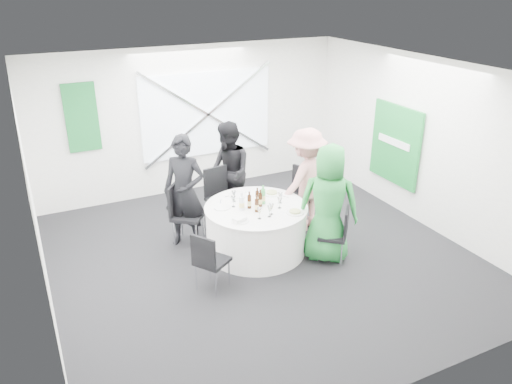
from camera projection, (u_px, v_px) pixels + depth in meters
name	position (u px, v px, depth m)	size (l,w,h in m)	color
floor	(262.00, 256.00, 7.63)	(6.00, 6.00, 0.00)	black
ceiling	(263.00, 71.00, 6.51)	(6.00, 6.00, 0.00)	white
wall_back	(192.00, 120.00, 9.54)	(6.00, 6.00, 0.00)	silver
wall_front	(408.00, 277.00, 4.60)	(6.00, 6.00, 0.00)	silver
wall_left	(35.00, 212.00, 5.86)	(6.00, 6.00, 0.00)	silver
wall_right	(424.00, 143.00, 8.27)	(6.00, 6.00, 0.00)	silver
window_panel	(207.00, 114.00, 9.59)	(2.60, 0.03, 1.60)	white
window_brace_a	(208.00, 114.00, 9.55)	(0.05, 0.05, 3.16)	silver
window_brace_b	(208.00, 114.00, 9.55)	(0.05, 0.05, 3.16)	silver
green_banner	(82.00, 118.00, 8.58)	(0.55, 0.04, 1.20)	#125E31
green_sign	(395.00, 144.00, 8.82)	(0.05, 1.20, 1.40)	#177F30
banquet_table	(256.00, 229.00, 7.64)	(1.56, 1.56, 0.76)	silver
chair_back	(220.00, 193.00, 8.36)	(0.53, 0.54, 1.02)	black
chair_back_left	(182.00, 209.00, 7.79)	(0.64, 0.64, 1.00)	black
chair_back_right	(299.00, 192.00, 8.37)	(0.62, 0.62, 1.02)	black
chair_front_right	(338.00, 231.00, 7.31)	(0.56, 0.56, 0.87)	black
chair_front_left	(209.00, 258.00, 6.61)	(0.55, 0.55, 0.87)	black
person_man_back_left	(184.00, 192.00, 7.65)	(0.66, 0.43, 1.80)	black
person_man_back	(229.00, 173.00, 8.48)	(0.85, 0.46, 1.74)	black
person_woman_pink	(306.00, 180.00, 8.17)	(1.12, 0.52, 1.74)	tan
person_woman_green	(328.00, 204.00, 7.25)	(0.88, 0.57, 1.80)	#248638
plate_back	(237.00, 195.00, 7.87)	(0.29, 0.29, 0.01)	white
plate_back_left	(222.00, 207.00, 7.45)	(0.25, 0.25, 0.01)	white
plate_back_right	(272.00, 193.00, 7.92)	(0.27, 0.27, 0.04)	white
plate_front_right	(295.00, 212.00, 7.28)	(0.25, 0.25, 0.04)	white
plate_front_left	(240.00, 220.00, 7.05)	(0.26, 0.26, 0.01)	white
napkin	(240.00, 219.00, 7.02)	(0.18, 0.12, 0.05)	silver
beer_bottle_a	(249.00, 202.00, 7.40)	(0.06, 0.06, 0.27)	#371A0A
beer_bottle_b	(257.00, 197.00, 7.58)	(0.06, 0.06, 0.25)	#371A0A
beer_bottle_c	(260.00, 200.00, 7.45)	(0.06, 0.06, 0.27)	#371A0A
beer_bottle_d	(257.00, 206.00, 7.29)	(0.06, 0.06, 0.26)	#371A0A
green_water_bottle	(263.00, 197.00, 7.55)	(0.08, 0.08, 0.29)	green
clear_water_bottle	(242.00, 203.00, 7.34)	(0.08, 0.08, 0.28)	silver
wine_glass_a	(259.00, 211.00, 7.07)	(0.07, 0.07, 0.17)	white
wine_glass_b	(271.00, 207.00, 7.20)	(0.07, 0.07, 0.17)	white
wine_glass_c	(280.00, 200.00, 7.40)	(0.07, 0.07, 0.17)	white
wine_glass_d	(234.00, 194.00, 7.61)	(0.07, 0.07, 0.17)	white
wine_glass_e	(233.00, 199.00, 7.44)	(0.07, 0.07, 0.17)	white
wine_glass_f	(270.00, 209.00, 7.13)	(0.07, 0.07, 0.17)	white
wine_glass_g	(280.00, 195.00, 7.56)	(0.07, 0.07, 0.17)	white
fork_a	(248.00, 192.00, 8.00)	(0.01, 0.15, 0.01)	silver
knife_a	(229.00, 196.00, 7.84)	(0.01, 0.15, 0.01)	silver
fork_b	(284.00, 197.00, 7.82)	(0.01, 0.15, 0.01)	silver
knife_b	(263.00, 191.00, 8.01)	(0.01, 0.15, 0.01)	silver
fork_c	(221.00, 201.00, 7.66)	(0.01, 0.15, 0.01)	silver
knife_c	(218.00, 209.00, 7.41)	(0.01, 0.15, 0.01)	silver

